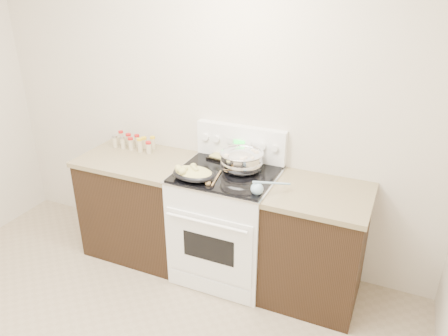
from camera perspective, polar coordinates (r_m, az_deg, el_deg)
The scene contains 10 objects.
room_shell at distance 2.18m, azimuth -23.65°, elevation 4.37°, with size 4.10×3.60×2.75m.
counter_left at distance 3.96m, azimuth -10.74°, elevation -4.68°, with size 0.93×0.67×0.92m.
counter_right at distance 3.43m, azimuth 11.82°, elevation -9.88°, with size 0.73×0.67×0.92m.
kitchen_range at distance 3.59m, azimuth 0.35°, elevation -7.06°, with size 0.78×0.73×1.22m.
mixing_bowl at distance 3.36m, azimuth 2.30°, elevation 0.92°, with size 0.41×0.41×0.20m.
roasting_pan at distance 3.24m, azimuth -4.08°, elevation -0.68°, with size 0.34×0.24×0.11m.
baking_sheet at distance 3.59m, azimuth 1.37°, elevation 1.47°, with size 0.42×0.32×0.06m.
wooden_spoon at distance 3.20m, azimuth -1.70°, elevation -1.73°, with size 0.07×0.25×0.04m.
blue_ladle at distance 3.05m, azimuth 4.52°, elevation -2.66°, with size 0.24×0.22×0.11m.
spice_jars at distance 3.92m, azimuth -11.67°, elevation 3.32°, with size 0.40×0.14×0.12m.
Camera 1 is at (1.55, -1.36, 2.40)m, focal length 35.00 mm.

